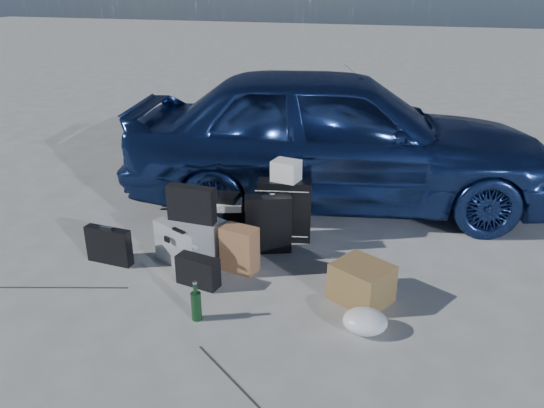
{
  "coord_description": "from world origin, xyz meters",
  "views": [
    {
      "loc": [
        1.68,
        -3.45,
        2.35
      ],
      "look_at": [
        0.25,
        0.85,
        0.45
      ],
      "focal_mm": 35.0,
      "sensor_mm": 36.0,
      "label": 1
    }
  ],
  "objects_px": {
    "green_bottle": "(196,301)",
    "suitcase_right": "(285,210)",
    "pelican_case": "(192,240)",
    "suitcase_left": "(268,224)",
    "briefcase": "(109,246)",
    "duffel_bag": "(224,220)",
    "car": "(335,136)",
    "cardboard_box": "(362,283)"
  },
  "relations": [
    {
      "from": "duffel_bag",
      "to": "briefcase",
      "type": "bearing_deg",
      "value": -151.72
    },
    {
      "from": "cardboard_box",
      "to": "green_bottle",
      "type": "bearing_deg",
      "value": -149.83
    },
    {
      "from": "suitcase_right",
      "to": "pelican_case",
      "type": "bearing_deg",
      "value": -148.78
    },
    {
      "from": "suitcase_left",
      "to": "duffel_bag",
      "type": "distance_m",
      "value": 0.59
    },
    {
      "from": "pelican_case",
      "to": "briefcase",
      "type": "relative_size",
      "value": 1.22
    },
    {
      "from": "car",
      "to": "briefcase",
      "type": "height_order",
      "value": "car"
    },
    {
      "from": "green_bottle",
      "to": "suitcase_right",
      "type": "bearing_deg",
      "value": 81.55
    },
    {
      "from": "duffel_bag",
      "to": "cardboard_box",
      "type": "bearing_deg",
      "value": -48.29
    },
    {
      "from": "pelican_case",
      "to": "duffel_bag",
      "type": "relative_size",
      "value": 0.88
    },
    {
      "from": "cardboard_box",
      "to": "green_bottle",
      "type": "distance_m",
      "value": 1.31
    },
    {
      "from": "car",
      "to": "suitcase_right",
      "type": "relative_size",
      "value": 7.46
    },
    {
      "from": "duffel_bag",
      "to": "cardboard_box",
      "type": "relative_size",
      "value": 1.44
    },
    {
      "from": "duffel_bag",
      "to": "green_bottle",
      "type": "bearing_deg",
      "value": -96.1
    },
    {
      "from": "car",
      "to": "green_bottle",
      "type": "bearing_deg",
      "value": 156.83
    },
    {
      "from": "cardboard_box",
      "to": "suitcase_left",
      "type": "bearing_deg",
      "value": 149.85
    },
    {
      "from": "car",
      "to": "green_bottle",
      "type": "height_order",
      "value": "car"
    },
    {
      "from": "car",
      "to": "briefcase",
      "type": "xyz_separation_m",
      "value": [
        -1.6,
        -2.07,
        -0.61
      ]
    },
    {
      "from": "duffel_bag",
      "to": "cardboard_box",
      "type": "xyz_separation_m",
      "value": [
        1.52,
        -0.77,
        0.01
      ]
    },
    {
      "from": "duffel_bag",
      "to": "cardboard_box",
      "type": "height_order",
      "value": "cardboard_box"
    },
    {
      "from": "car",
      "to": "cardboard_box",
      "type": "height_order",
      "value": "car"
    },
    {
      "from": "suitcase_left",
      "to": "cardboard_box",
      "type": "bearing_deg",
      "value": -52.96
    },
    {
      "from": "pelican_case",
      "to": "suitcase_left",
      "type": "xyz_separation_m",
      "value": [
        0.6,
        0.38,
        0.08
      ]
    },
    {
      "from": "suitcase_right",
      "to": "briefcase",
      "type": "bearing_deg",
      "value": -158.07
    },
    {
      "from": "briefcase",
      "to": "suitcase_left",
      "type": "relative_size",
      "value": 0.78
    },
    {
      "from": "pelican_case",
      "to": "briefcase",
      "type": "bearing_deg",
      "value": -133.62
    },
    {
      "from": "pelican_case",
      "to": "suitcase_right",
      "type": "distance_m",
      "value": 0.95
    },
    {
      "from": "suitcase_right",
      "to": "duffel_bag",
      "type": "xyz_separation_m",
      "value": [
        -0.61,
        -0.08,
        -0.16
      ]
    },
    {
      "from": "suitcase_left",
      "to": "duffel_bag",
      "type": "relative_size",
      "value": 0.92
    },
    {
      "from": "briefcase",
      "to": "suitcase_left",
      "type": "xyz_separation_m",
      "value": [
        1.29,
        0.67,
        0.11
      ]
    },
    {
      "from": "car",
      "to": "briefcase",
      "type": "distance_m",
      "value": 2.69
    },
    {
      "from": "briefcase",
      "to": "duffel_bag",
      "type": "bearing_deg",
      "value": 51.99
    },
    {
      "from": "car",
      "to": "cardboard_box",
      "type": "bearing_deg",
      "value": -174.52
    },
    {
      "from": "car",
      "to": "duffel_bag",
      "type": "height_order",
      "value": "car"
    },
    {
      "from": "pelican_case",
      "to": "suitcase_right",
      "type": "xyz_separation_m",
      "value": [
        0.68,
        0.66,
        0.11
      ]
    },
    {
      "from": "duffel_bag",
      "to": "cardboard_box",
      "type": "distance_m",
      "value": 1.7
    },
    {
      "from": "pelican_case",
      "to": "briefcase",
      "type": "xyz_separation_m",
      "value": [
        -0.68,
        -0.29,
        -0.02
      ]
    },
    {
      "from": "pelican_case",
      "to": "suitcase_right",
      "type": "relative_size",
      "value": 0.87
    },
    {
      "from": "car",
      "to": "suitcase_left",
      "type": "distance_m",
      "value": 1.52
    },
    {
      "from": "briefcase",
      "to": "pelican_case",
      "type": "bearing_deg",
      "value": 25.57
    },
    {
      "from": "briefcase",
      "to": "green_bottle",
      "type": "bearing_deg",
      "value": -23.76
    },
    {
      "from": "car",
      "to": "pelican_case",
      "type": "bearing_deg",
      "value": 139.64
    },
    {
      "from": "car",
      "to": "briefcase",
      "type": "relative_size",
      "value": 10.52
    }
  ]
}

